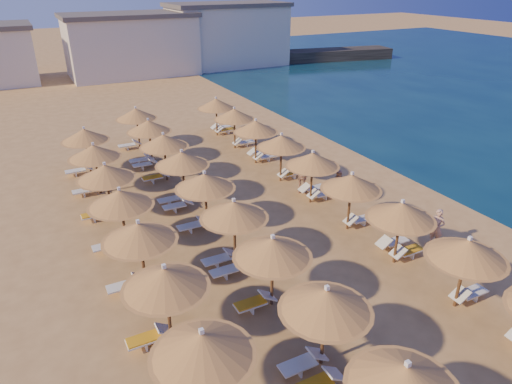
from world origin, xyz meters
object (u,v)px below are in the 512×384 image
beachgoer_c (302,177)px  parasol_row_east (351,183)px  parasol_row_west (234,211)px  beachgoer_b (338,184)px  jetty (293,56)px  beachgoer_a (437,228)px

beachgoer_c → parasol_row_east: bearing=-60.5°
parasol_row_west → beachgoer_b: size_ratio=21.70×
jetty → beachgoer_a: size_ratio=16.57×
jetty → parasol_row_east: (-22.93, -42.39, 1.71)m
parasol_row_west → beachgoer_a: bearing=-19.2°
beachgoer_c → jetty: bearing=92.0°
parasol_row_east → beachgoer_a: size_ratio=19.72×
jetty → beachgoer_c: bearing=-110.3°
parasol_row_west → beachgoer_a: parasol_row_west is taller
parasol_row_east → beachgoer_a: 4.32m
jetty → beachgoer_c: beachgoer_c is taller
beachgoer_b → beachgoer_c: (-1.36, 1.62, 0.12)m
jetty → beachgoer_a: beachgoer_a is taller
jetty → beachgoer_b: 44.74m
parasol_row_east → beachgoer_c: parasol_row_east is taller
beachgoer_a → beachgoer_c: 8.05m
beachgoer_c → parasol_row_west: bearing=-110.9°
parasol_row_east → parasol_row_west: bearing=180.0°
jetty → beachgoer_b: size_ratio=18.23×
beachgoer_a → beachgoer_c: (-2.36, 7.69, 0.04)m
beachgoer_b → parasol_row_east: bearing=-39.1°
beachgoer_a → beachgoer_b: (-1.00, 6.08, -0.08)m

